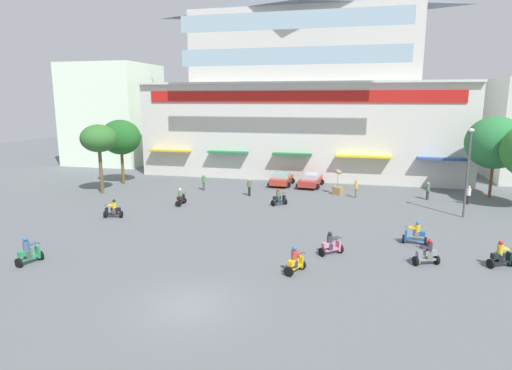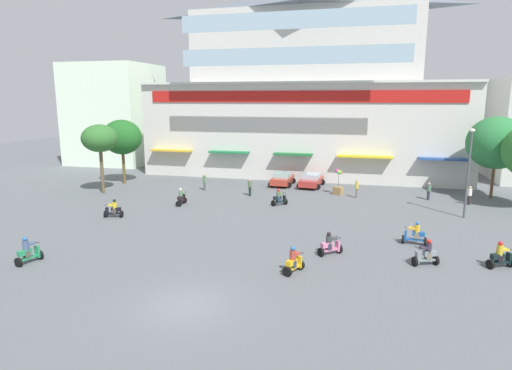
{
  "view_description": "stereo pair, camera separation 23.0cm",
  "coord_description": "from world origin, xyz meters",
  "px_view_note": "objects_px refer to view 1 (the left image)",
  "views": [
    {
      "loc": [
        7.16,
        -16.47,
        9.01
      ],
      "look_at": [
        -0.62,
        14.8,
        2.54
      ],
      "focal_mm": 30.37,
      "sensor_mm": 36.0,
      "label": 1
    },
    {
      "loc": [
        7.38,
        -16.41,
        9.01
      ],
      "look_at": [
        -0.62,
        14.8,
        2.54
      ],
      "focal_mm": 30.37,
      "sensor_mm": 36.0,
      "label": 2
    }
  ],
  "objects_px": {
    "plaza_tree_3": "(495,143)",
    "pedestrian_1": "(469,194)",
    "scooter_rider_6": "(279,198)",
    "plaza_tree_2": "(121,137)",
    "pedestrian_3": "(249,186)",
    "scooter_rider_2": "(181,198)",
    "pedestrian_2": "(356,187)",
    "scooter_rider_8": "(28,253)",
    "plaza_tree_0": "(99,139)",
    "scooter_rider_7": "(427,254)",
    "scooter_rider_9": "(501,256)",
    "scooter_rider_4": "(331,245)",
    "parked_car_1": "(310,180)",
    "parked_car_0": "(282,179)",
    "scooter_rider_0": "(415,234)",
    "scooter_rider_3": "(113,210)",
    "scooter_rider_5": "(295,262)",
    "streetlamp_near": "(468,166)",
    "pedestrian_0": "(428,190)",
    "balloon_vendor_cart": "(338,185)",
    "pedestrian_4": "(204,181)"
  },
  "relations": [
    {
      "from": "plaza_tree_3",
      "to": "pedestrian_1",
      "type": "height_order",
      "value": "plaza_tree_3"
    },
    {
      "from": "scooter_rider_6",
      "to": "plaza_tree_2",
      "type": "bearing_deg",
      "value": 163.2
    },
    {
      "from": "pedestrian_3",
      "to": "scooter_rider_6",
      "type": "bearing_deg",
      "value": -40.79
    },
    {
      "from": "scooter_rider_2",
      "to": "pedestrian_2",
      "type": "xyz_separation_m",
      "value": [
        14.52,
        6.48,
        0.37
      ]
    },
    {
      "from": "scooter_rider_6",
      "to": "scooter_rider_8",
      "type": "distance_m",
      "value": 19.74
    },
    {
      "from": "plaza_tree_2",
      "to": "pedestrian_2",
      "type": "distance_m",
      "value": 24.76
    },
    {
      "from": "plaza_tree_0",
      "to": "pedestrian_2",
      "type": "height_order",
      "value": "plaza_tree_0"
    },
    {
      "from": "scooter_rider_7",
      "to": "pedestrian_3",
      "type": "xyz_separation_m",
      "value": [
        -13.86,
        14.25,
        0.29
      ]
    },
    {
      "from": "scooter_rider_9",
      "to": "pedestrian_3",
      "type": "distance_m",
      "value": 22.34
    },
    {
      "from": "scooter_rider_4",
      "to": "scooter_rider_7",
      "type": "bearing_deg",
      "value": -3.56
    },
    {
      "from": "plaza_tree_3",
      "to": "scooter_rider_7",
      "type": "relative_size",
      "value": 4.97
    },
    {
      "from": "parked_car_1",
      "to": "scooter_rider_9",
      "type": "xyz_separation_m",
      "value": [
        12.65,
        -19.32,
        -0.09
      ]
    },
    {
      "from": "plaza_tree_0",
      "to": "parked_car_1",
      "type": "distance_m",
      "value": 21.22
    },
    {
      "from": "plaza_tree_3",
      "to": "parked_car_0",
      "type": "xyz_separation_m",
      "value": [
        -19.71,
        1.0,
        -4.38
      ]
    },
    {
      "from": "parked_car_1",
      "to": "scooter_rider_7",
      "type": "relative_size",
      "value": 2.9
    },
    {
      "from": "plaza_tree_2",
      "to": "pedestrian_1",
      "type": "xyz_separation_m",
      "value": [
        33.89,
        -1.15,
        -4.03
      ]
    },
    {
      "from": "scooter_rider_0",
      "to": "scooter_rider_2",
      "type": "relative_size",
      "value": 1.0
    },
    {
      "from": "parked_car_0",
      "to": "scooter_rider_4",
      "type": "relative_size",
      "value": 2.7
    },
    {
      "from": "parked_car_0",
      "to": "scooter_rider_4",
      "type": "distance_m",
      "value": 20.69
    },
    {
      "from": "plaza_tree_3",
      "to": "plaza_tree_0",
      "type": "bearing_deg",
      "value": -168.99
    },
    {
      "from": "scooter_rider_3",
      "to": "plaza_tree_3",
      "type": "bearing_deg",
      "value": 25.87
    },
    {
      "from": "pedestrian_1",
      "to": "scooter_rider_5",
      "type": "bearing_deg",
      "value": -123.37
    },
    {
      "from": "scooter_rider_7",
      "to": "plaza_tree_3",
      "type": "bearing_deg",
      "value": 67.48
    },
    {
      "from": "parked_car_0",
      "to": "scooter_rider_3",
      "type": "bearing_deg",
      "value": -123.32
    },
    {
      "from": "scooter_rider_8",
      "to": "scooter_rider_9",
      "type": "relative_size",
      "value": 1.04
    },
    {
      "from": "scooter_rider_3",
      "to": "streetlamp_near",
      "type": "bearing_deg",
      "value": 14.12
    },
    {
      "from": "scooter_rider_9",
      "to": "pedestrian_0",
      "type": "height_order",
      "value": "pedestrian_0"
    },
    {
      "from": "plaza_tree_3",
      "to": "scooter_rider_3",
      "type": "bearing_deg",
      "value": -154.13
    },
    {
      "from": "scooter_rider_8",
      "to": "pedestrian_3",
      "type": "bearing_deg",
      "value": 68.89
    },
    {
      "from": "scooter_rider_7",
      "to": "pedestrian_1",
      "type": "xyz_separation_m",
      "value": [
        5.33,
        15.64,
        0.31
      ]
    },
    {
      "from": "parked_car_0",
      "to": "scooter_rider_0",
      "type": "relative_size",
      "value": 2.58
    },
    {
      "from": "plaza_tree_3",
      "to": "balloon_vendor_cart",
      "type": "relative_size",
      "value": 3.01
    },
    {
      "from": "scooter_rider_8",
      "to": "pedestrian_2",
      "type": "bearing_deg",
      "value": 50.65
    },
    {
      "from": "plaza_tree_2",
      "to": "pedestrian_2",
      "type": "relative_size",
      "value": 4.0
    },
    {
      "from": "scooter_rider_3",
      "to": "pedestrian_2",
      "type": "xyz_separation_m",
      "value": [
        17.92,
        11.42,
        0.4
      ]
    },
    {
      "from": "pedestrian_3",
      "to": "pedestrian_1",
      "type": "bearing_deg",
      "value": 4.12
    },
    {
      "from": "scooter_rider_9",
      "to": "pedestrian_0",
      "type": "relative_size",
      "value": 0.95
    },
    {
      "from": "plaza_tree_0",
      "to": "scooter_rider_6",
      "type": "height_order",
      "value": "plaza_tree_0"
    },
    {
      "from": "parked_car_0",
      "to": "scooter_rider_5",
      "type": "height_order",
      "value": "scooter_rider_5"
    },
    {
      "from": "pedestrian_2",
      "to": "pedestrian_4",
      "type": "relative_size",
      "value": 1.03
    },
    {
      "from": "plaza_tree_3",
      "to": "plaza_tree_2",
      "type": "bearing_deg",
      "value": -176.63
    },
    {
      "from": "plaza_tree_0",
      "to": "pedestrian_2",
      "type": "relative_size",
      "value": 3.88
    },
    {
      "from": "plaza_tree_0",
      "to": "pedestrian_3",
      "type": "bearing_deg",
      "value": 9.22
    },
    {
      "from": "parked_car_1",
      "to": "pedestrian_2",
      "type": "bearing_deg",
      "value": -41.04
    },
    {
      "from": "scooter_rider_2",
      "to": "scooter_rider_6",
      "type": "relative_size",
      "value": 1.02
    },
    {
      "from": "scooter_rider_0",
      "to": "pedestrian_4",
      "type": "distance_m",
      "value": 22.21
    },
    {
      "from": "parked_car_0",
      "to": "pedestrian_1",
      "type": "xyz_separation_m",
      "value": [
        17.19,
        -4.3,
        0.23
      ]
    },
    {
      "from": "scooter_rider_6",
      "to": "pedestrian_2",
      "type": "height_order",
      "value": "pedestrian_2"
    },
    {
      "from": "pedestrian_0",
      "to": "balloon_vendor_cart",
      "type": "xyz_separation_m",
      "value": [
        -8.02,
        0.18,
        0.06
      ]
    },
    {
      "from": "scooter_rider_9",
      "to": "pedestrian_2",
      "type": "distance_m",
      "value": 17.2
    }
  ]
}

